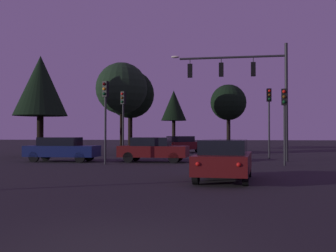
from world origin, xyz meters
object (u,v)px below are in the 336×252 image
car_far_lane (182,144)px  tree_right_cluster (122,88)px  car_nearside_lane (224,159)px  car_crossing_left (153,149)px  traffic_light_far_side (269,109)px  tree_left_far (228,103)px  traffic_light_corner_left (123,111)px  tree_lot_edge (130,94)px  traffic_signal_mast_arm (249,80)px  tree_center_horizon (174,106)px  traffic_light_corner_right (284,111)px  tree_behind_sign (40,86)px  traffic_light_median (105,106)px  car_crossing_right (62,149)px

car_far_lane → tree_right_cluster: 7.48m
car_nearside_lane → car_crossing_left: (-4.26, 9.56, -0.00)m
traffic_light_far_side → tree_left_far: tree_left_far is taller
traffic_light_corner_left → tree_lot_edge: (-2.54, 13.80, 2.52)m
traffic_signal_mast_arm → car_far_lane: traffic_signal_mast_arm is taller
traffic_light_corner_left → tree_center_horizon: 20.84m
traffic_light_corner_right → tree_behind_sign: size_ratio=0.54×
traffic_light_median → car_crossing_right: traffic_light_median is taller
traffic_light_corner_left → traffic_light_far_side: (10.18, 0.66, 0.09)m
tree_center_horizon → traffic_light_median: bearing=-92.0°
car_crossing_left → car_far_lane: size_ratio=0.96×
traffic_light_far_side → tree_center_horizon: size_ratio=0.70×
traffic_light_corner_right → car_crossing_left: bearing=165.3°
car_nearside_lane → tree_center_horizon: bearing=99.6°
traffic_light_corner_left → traffic_signal_mast_arm: bearing=-10.4°
car_crossing_right → car_far_lane: size_ratio=1.02×
car_nearside_lane → tree_right_cluster: size_ratio=0.58×
car_nearside_lane → car_crossing_left: size_ratio=1.06×
tree_behind_sign → car_far_lane: bearing=36.8°
traffic_signal_mast_arm → car_crossing_left: traffic_signal_mast_arm is taller
tree_left_far → traffic_signal_mast_arm: bearing=-86.2°
traffic_light_far_side → car_nearside_lane: bearing=-103.2°
car_crossing_left → tree_lot_edge: tree_lot_edge is taller
traffic_light_corner_right → tree_lot_edge: (-12.85, 19.21, 2.87)m
traffic_light_far_side → traffic_light_corner_right: bearing=-88.8°
traffic_signal_mast_arm → traffic_light_median: size_ratio=1.58×
tree_behind_sign → tree_center_horizon: (8.10, 19.20, -0.31)m
car_nearside_lane → traffic_light_corner_right: bearing=66.3°
car_crossing_left → tree_center_horizon: (-1.47, 24.16, 4.29)m
car_nearside_lane → tree_behind_sign: bearing=133.6°
traffic_light_far_side → tree_behind_sign: 17.16m
car_nearside_lane → car_crossing_right: size_ratio=1.00×
traffic_light_corner_right → car_nearside_lane: size_ratio=0.91×
traffic_light_corner_right → traffic_light_median: size_ratio=0.89×
traffic_light_median → tree_behind_sign: size_ratio=0.61×
car_far_lane → tree_behind_sign: tree_behind_sign is taller
traffic_light_median → tree_center_horizon: (0.93, 26.38, 1.74)m
car_far_lane → tree_left_far: tree_left_far is taller
traffic_light_median → car_far_lane: size_ratio=1.05×
traffic_light_corner_right → car_crossing_left: size_ratio=0.96×
tree_lot_edge → traffic_light_median: bearing=-81.6°
tree_left_far → tree_lot_edge: tree_lot_edge is taller
traffic_light_corner_left → tree_center_horizon: size_ratio=0.68×
tree_left_far → car_far_lane: bearing=-133.6°
tree_behind_sign → traffic_light_corner_right: bearing=-22.0°
tree_center_horizon → tree_right_cluster: tree_right_cluster is taller
car_crossing_left → tree_center_horizon: 24.58m
car_crossing_right → tree_lot_edge: bearing=88.4°
tree_left_far → tree_center_horizon: bearing=132.2°
car_crossing_right → tree_behind_sign: (-3.81, 5.27, 4.59)m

